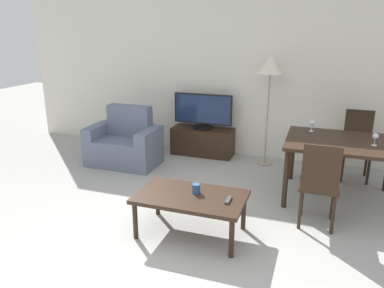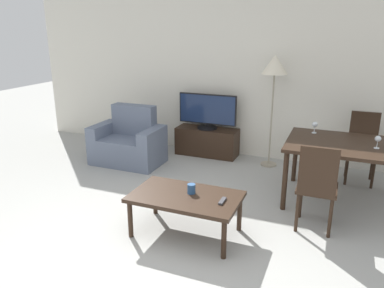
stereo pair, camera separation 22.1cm
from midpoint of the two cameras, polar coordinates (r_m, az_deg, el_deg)
name	(u,v)px [view 1 (the left image)]	position (r m, az deg, el deg)	size (l,w,h in m)	color
ground_plane	(145,271)	(3.50, -9.06, -18.60)	(18.00, 18.00, 0.00)	#9E9E99
wall_back	(237,72)	(6.07, 5.79, 10.83)	(7.61, 0.06, 2.70)	silver
armchair	(125,144)	(5.88, -11.26, -0.05)	(1.06, 0.66, 0.88)	slate
tv_stand	(203,141)	(6.19, 0.61, 0.39)	(1.01, 0.38, 0.45)	black
tv	(203,111)	(6.06, 0.62, 4.99)	(0.96, 0.32, 0.57)	black
coffee_table	(191,199)	(3.80, -1.88, -8.43)	(1.10, 0.65, 0.43)	black
dining_table	(343,147)	(4.77, 20.76, -0.48)	(1.31, 1.03, 0.75)	black
dining_chair_near	(320,182)	(4.04, 17.40, -5.50)	(0.40, 0.40, 0.95)	black
dining_chair_far	(357,141)	(5.61, 22.85, 0.38)	(0.40, 0.40, 0.95)	black
floor_lamp	(270,69)	(5.59, 10.74, 11.20)	(0.37, 0.37, 1.67)	gray
remote_primary	(228,200)	(3.66, 3.81, -8.56)	(0.04, 0.15, 0.02)	#38383D
cup_white_near	(196,189)	(3.80, -1.04, -6.84)	(0.08, 0.08, 0.10)	navy
wine_glass_left	(375,137)	(4.67, 24.96, 0.97)	(0.07, 0.07, 0.15)	silver
wine_glass_center	(312,124)	(5.02, 16.65, 2.97)	(0.07, 0.07, 0.15)	silver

